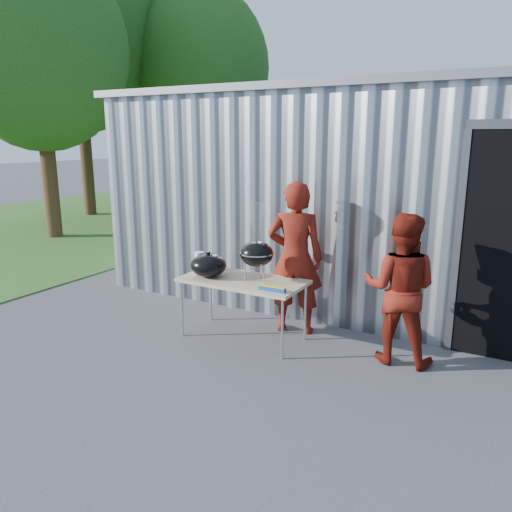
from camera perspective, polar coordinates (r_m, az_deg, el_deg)
The scene contains 14 objects.
ground at distance 5.54m, azimuth -4.00°, elevation -12.51°, with size 80.00×80.00×0.00m, color #434346.
building at distance 8.97m, azimuth 17.40°, elevation 7.23°, with size 8.20×6.20×3.10m.
grass_patch at distance 15.71m, azimuth -19.78°, elevation 3.87°, with size 10.00×12.00×0.02m, color #2D591E.
tree_left at distance 13.24m, azimuth -23.71°, elevation 20.98°, with size 4.07×4.07×6.74m.
tree_mid at distance 16.82m, azimuth -19.81°, elevation 22.87°, with size 4.98×4.98×8.25m.
tree_far at distance 16.20m, azimuth -6.28°, elevation 20.58°, with size 4.12×4.12×6.82m.
folding_table at distance 6.02m, azimuth -1.51°, elevation -3.04°, with size 1.50×0.75×0.75m.
kettle_grill at distance 5.84m, azimuth 0.08°, elevation 1.17°, with size 0.40×0.40×0.93m.
grill_lid at distance 6.12m, azimuth -5.45°, elevation -1.06°, with size 0.44×0.44×0.32m.
paper_towels at distance 6.25m, azimuth -6.47°, elevation -0.79°, with size 0.12×0.12×0.28m, color white.
white_tub at distance 6.47m, azimuth -4.67°, elevation -1.09°, with size 0.20×0.15×0.10m, color white.
foil_box at distance 5.55m, azimuth 1.85°, elevation -3.74°, with size 0.32×0.05×0.06m.
person_cook at distance 6.20m, azimuth 4.49°, elevation -0.26°, with size 0.70×0.46×1.91m, color maroon.
person_bystander at distance 5.60m, azimuth 16.14°, elevation -3.64°, with size 0.80×0.63×1.65m, color maroon.
Camera 1 is at (2.75, -4.15, 2.43)m, focal length 35.00 mm.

